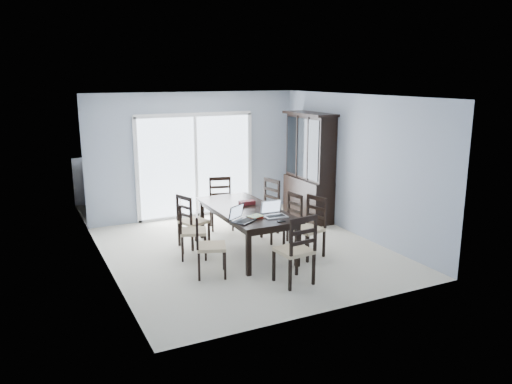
% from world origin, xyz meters
% --- Properties ---
extents(floor, '(5.00, 5.00, 0.00)m').
position_xyz_m(floor, '(0.00, 0.00, 0.00)').
color(floor, beige).
rests_on(floor, ground).
extents(ceiling, '(5.00, 5.00, 0.00)m').
position_xyz_m(ceiling, '(0.00, 0.00, 2.60)').
color(ceiling, white).
rests_on(ceiling, back_wall).
extents(back_wall, '(4.50, 0.02, 2.60)m').
position_xyz_m(back_wall, '(0.00, 2.50, 1.30)').
color(back_wall, '#929DAE').
rests_on(back_wall, floor).
extents(wall_left, '(0.02, 5.00, 2.60)m').
position_xyz_m(wall_left, '(-2.25, 0.00, 1.30)').
color(wall_left, '#929DAE').
rests_on(wall_left, floor).
extents(wall_right, '(0.02, 5.00, 2.60)m').
position_xyz_m(wall_right, '(2.25, 0.00, 1.30)').
color(wall_right, '#929DAE').
rests_on(wall_right, floor).
extents(balcony, '(4.50, 2.00, 0.10)m').
position_xyz_m(balcony, '(0.00, 3.50, -0.05)').
color(balcony, gray).
rests_on(balcony, ground).
extents(railing, '(4.50, 0.06, 1.10)m').
position_xyz_m(railing, '(0.00, 4.50, 0.55)').
color(railing, '#99999E').
rests_on(railing, balcony).
extents(dining_table, '(1.00, 2.20, 0.75)m').
position_xyz_m(dining_table, '(0.00, 0.00, 0.67)').
color(dining_table, black).
rests_on(dining_table, floor).
extents(china_hutch, '(0.50, 1.38, 2.20)m').
position_xyz_m(china_hutch, '(2.02, 1.25, 1.07)').
color(china_hutch, black).
rests_on(china_hutch, floor).
extents(sliding_door, '(2.52, 0.05, 2.18)m').
position_xyz_m(sliding_door, '(0.00, 2.48, 1.09)').
color(sliding_door, silver).
rests_on(sliding_door, floor).
extents(chair_left_near, '(0.54, 0.54, 1.11)m').
position_xyz_m(chair_left_near, '(-1.00, -0.72, 0.59)').
color(chair_left_near, black).
rests_on(chair_left_near, floor).
extents(chair_left_mid, '(0.53, 0.52, 1.09)m').
position_xyz_m(chair_left_mid, '(-0.98, 0.13, 0.58)').
color(chair_left_mid, black).
rests_on(chair_left_mid, floor).
extents(chair_left_far, '(0.53, 0.52, 1.09)m').
position_xyz_m(chair_left_far, '(-0.79, 0.60, 0.57)').
color(chair_left_far, black).
rests_on(chair_left_far, floor).
extents(chair_right_near, '(0.54, 0.53, 1.15)m').
position_xyz_m(chair_right_near, '(0.89, -0.66, 0.61)').
color(chair_right_near, black).
rests_on(chair_right_near, floor).
extents(chair_right_mid, '(0.46, 0.45, 1.06)m').
position_xyz_m(chair_right_mid, '(0.83, -0.06, 0.56)').
color(chair_right_mid, black).
rests_on(chair_right_mid, floor).
extents(chair_right_far, '(0.54, 0.53, 1.18)m').
position_xyz_m(chair_right_far, '(0.81, 0.78, 0.62)').
color(chair_right_far, black).
rests_on(chair_right_far, floor).
extents(chair_end_near, '(0.49, 0.50, 1.20)m').
position_xyz_m(chair_end_near, '(0.06, -1.63, 0.64)').
color(chair_end_near, black).
rests_on(chair_end_near, floor).
extents(chair_end_far, '(0.53, 0.54, 1.14)m').
position_xyz_m(chair_end_far, '(0.14, 1.47, 0.60)').
color(chair_end_far, black).
rests_on(chair_end_far, floor).
extents(laptop_dark, '(0.43, 0.40, 0.25)m').
position_xyz_m(laptop_dark, '(-0.35, -0.70, 0.81)').
color(laptop_dark, black).
rests_on(laptop_dark, dining_table).
extents(laptop_silver, '(0.37, 0.26, 0.25)m').
position_xyz_m(laptop_silver, '(0.20, -0.67, 0.81)').
color(laptop_silver, silver).
rests_on(laptop_silver, dining_table).
extents(book_stack, '(0.28, 0.25, 0.04)m').
position_xyz_m(book_stack, '(-0.11, -0.60, 0.77)').
color(book_stack, maroon).
rests_on(book_stack, dining_table).
extents(cell_phone, '(0.12, 0.05, 0.01)m').
position_xyz_m(cell_phone, '(0.15, -0.96, 0.76)').
color(cell_phone, black).
rests_on(cell_phone, dining_table).
extents(game_box, '(0.27, 0.14, 0.07)m').
position_xyz_m(game_box, '(0.13, 0.22, 0.78)').
color(game_box, '#4F0F1A').
rests_on(game_box, dining_table).
extents(hot_tub, '(1.99, 1.79, 0.99)m').
position_xyz_m(hot_tub, '(-0.94, 3.67, 0.50)').
color(hot_tub, brown).
rests_on(hot_tub, balcony).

